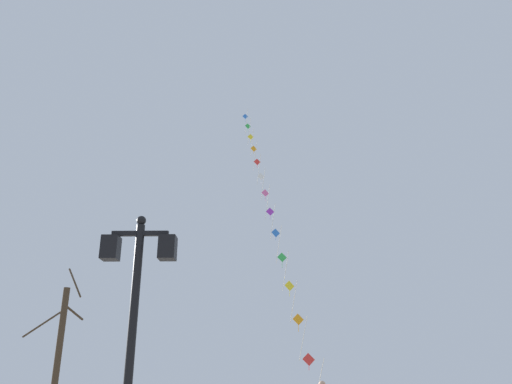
# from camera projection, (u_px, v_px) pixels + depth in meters

# --- Properties ---
(twin_lantern_lamp_post) EXTENTS (1.24, 0.28, 4.42)m
(twin_lantern_lamp_post) POSITION_uv_depth(u_px,v_px,m) (135.00, 296.00, 8.10)
(twin_lantern_lamp_post) COLOR black
(twin_lantern_lamp_post) RESTS_ON ground_plane
(kite_train) EXTENTS (3.74, 18.17, 21.87)m
(kite_train) POSITION_uv_depth(u_px,v_px,m) (267.00, 201.00, 28.86)
(kite_train) COLOR brown
(kite_train) RESTS_ON ground_plane
(bare_tree) EXTENTS (2.00, 1.30, 5.27)m
(bare_tree) POSITION_uv_depth(u_px,v_px,m) (58.00, 357.00, 15.99)
(bare_tree) COLOR #423323
(bare_tree) RESTS_ON ground_plane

